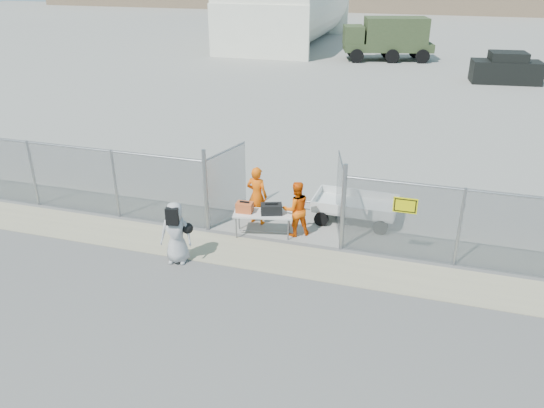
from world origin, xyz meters
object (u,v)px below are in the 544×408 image
(security_worker_right, at_px, (296,209))
(visitor, at_px, (176,233))
(folding_table, at_px, (263,224))
(security_worker_left, at_px, (257,196))
(utility_trailer, at_px, (355,208))

(security_worker_right, xyz_separation_m, visitor, (-2.61, -2.37, 0.02))
(folding_table, bearing_deg, visitor, -141.50)
(visitor, bearing_deg, security_worker_right, 31.66)
(security_worker_left, distance_m, utility_trailer, 3.05)
(security_worker_right, relative_size, visitor, 0.98)
(security_worker_right, bearing_deg, visitor, 10.37)
(security_worker_right, distance_m, utility_trailer, 2.14)
(folding_table, xyz_separation_m, security_worker_right, (0.90, 0.29, 0.47))
(security_worker_left, xyz_separation_m, security_worker_right, (1.31, -0.40, -0.08))
(folding_table, xyz_separation_m, utility_trailer, (2.40, 1.76, 0.04))
(security_worker_right, bearing_deg, folding_table, -13.88)
(utility_trailer, bearing_deg, security_worker_right, -133.95)
(folding_table, xyz_separation_m, visitor, (-1.71, -2.08, 0.49))
(folding_table, distance_m, security_worker_right, 1.06)
(security_worker_right, xyz_separation_m, utility_trailer, (1.50, 1.47, -0.44))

